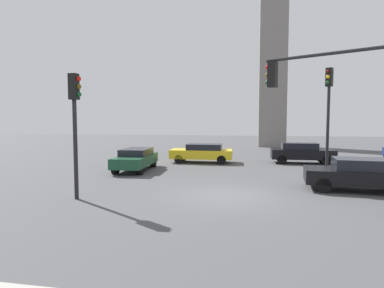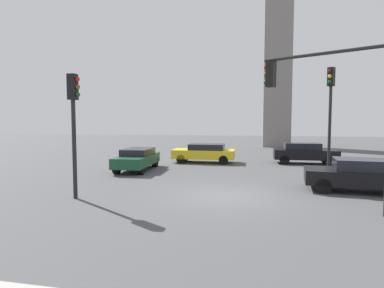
{
  "view_description": "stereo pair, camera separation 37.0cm",
  "coord_description": "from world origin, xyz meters",
  "px_view_note": "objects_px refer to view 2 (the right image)",
  "views": [
    {
      "loc": [
        0.95,
        -13.0,
        3.1
      ],
      "look_at": [
        -1.98,
        2.93,
        1.91
      ],
      "focal_mm": 29.62,
      "sensor_mm": 36.0,
      "label": 1
    },
    {
      "loc": [
        1.31,
        -12.92,
        3.1
      ],
      "look_at": [
        -1.98,
        2.93,
        1.91
      ],
      "focal_mm": 29.62,
      "sensor_mm": 36.0,
      "label": 2
    }
  ],
  "objects_px": {
    "car_2": "(361,175)",
    "car_3": "(137,158)",
    "car_5": "(204,153)",
    "traffic_light_0": "(327,91)",
    "traffic_light_2": "(330,102)",
    "traffic_light_1": "(74,112)",
    "car_0": "(304,153)"
  },
  "relations": [
    {
      "from": "traffic_light_0",
      "to": "car_3",
      "type": "relative_size",
      "value": 1.27
    },
    {
      "from": "car_2",
      "to": "car_3",
      "type": "xyz_separation_m",
      "value": [
        -11.85,
        3.84,
        -0.03
      ]
    },
    {
      "from": "car_0",
      "to": "car_3",
      "type": "distance_m",
      "value": 11.98
    },
    {
      "from": "traffic_light_2",
      "to": "car_5",
      "type": "xyz_separation_m",
      "value": [
        -7.71,
        4.68,
        -3.37
      ]
    },
    {
      "from": "traffic_light_1",
      "to": "traffic_light_2",
      "type": "distance_m",
      "value": 13.1
    },
    {
      "from": "traffic_light_2",
      "to": "car_2",
      "type": "relative_size",
      "value": 1.28
    },
    {
      "from": "traffic_light_0",
      "to": "car_5",
      "type": "height_order",
      "value": "traffic_light_0"
    },
    {
      "from": "traffic_light_0",
      "to": "car_2",
      "type": "height_order",
      "value": "traffic_light_0"
    },
    {
      "from": "car_2",
      "to": "traffic_light_0",
      "type": "bearing_deg",
      "value": 59.89
    },
    {
      "from": "car_2",
      "to": "car_3",
      "type": "distance_m",
      "value": 12.46
    },
    {
      "from": "traffic_light_0",
      "to": "traffic_light_2",
      "type": "height_order",
      "value": "traffic_light_2"
    },
    {
      "from": "traffic_light_2",
      "to": "traffic_light_1",
      "type": "bearing_deg",
      "value": -23.65
    },
    {
      "from": "car_2",
      "to": "traffic_light_2",
      "type": "bearing_deg",
      "value": -75.0
    },
    {
      "from": "car_0",
      "to": "car_2",
      "type": "height_order",
      "value": "car_0"
    },
    {
      "from": "traffic_light_2",
      "to": "car_2",
      "type": "distance_m",
      "value": 4.95
    },
    {
      "from": "traffic_light_0",
      "to": "car_2",
      "type": "bearing_deg",
      "value": -99.42
    },
    {
      "from": "traffic_light_2",
      "to": "car_0",
      "type": "bearing_deg",
      "value": -141.8
    },
    {
      "from": "car_3",
      "to": "car_5",
      "type": "distance_m",
      "value": 5.68
    },
    {
      "from": "traffic_light_0",
      "to": "car_2",
      "type": "relative_size",
      "value": 1.24
    },
    {
      "from": "traffic_light_1",
      "to": "car_3",
      "type": "bearing_deg",
      "value": 90.61
    },
    {
      "from": "car_5",
      "to": "car_2",
      "type": "bearing_deg",
      "value": 133.8
    },
    {
      "from": "traffic_light_0",
      "to": "traffic_light_2",
      "type": "xyz_separation_m",
      "value": [
        1.46,
        6.47,
        -0.02
      ]
    },
    {
      "from": "traffic_light_1",
      "to": "car_5",
      "type": "distance_m",
      "value": 12.58
    },
    {
      "from": "car_2",
      "to": "traffic_light_1",
      "type": "bearing_deg",
      "value": 22.78
    },
    {
      "from": "traffic_light_1",
      "to": "car_2",
      "type": "bearing_deg",
      "value": 15.41
    },
    {
      "from": "traffic_light_2",
      "to": "car_5",
      "type": "distance_m",
      "value": 9.62
    },
    {
      "from": "traffic_light_0",
      "to": "car_3",
      "type": "bearing_deg",
      "value": -8.24
    },
    {
      "from": "traffic_light_0",
      "to": "car_5",
      "type": "bearing_deg",
      "value": -34.53
    },
    {
      "from": "car_0",
      "to": "car_5",
      "type": "height_order",
      "value": "car_0"
    },
    {
      "from": "car_0",
      "to": "car_5",
      "type": "bearing_deg",
      "value": -173.9
    },
    {
      "from": "car_3",
      "to": "car_5",
      "type": "height_order",
      "value": "car_5"
    },
    {
      "from": "traffic_light_0",
      "to": "car_2",
      "type": "xyz_separation_m",
      "value": [
        2.06,
        2.87,
        -3.37
      ]
    }
  ]
}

